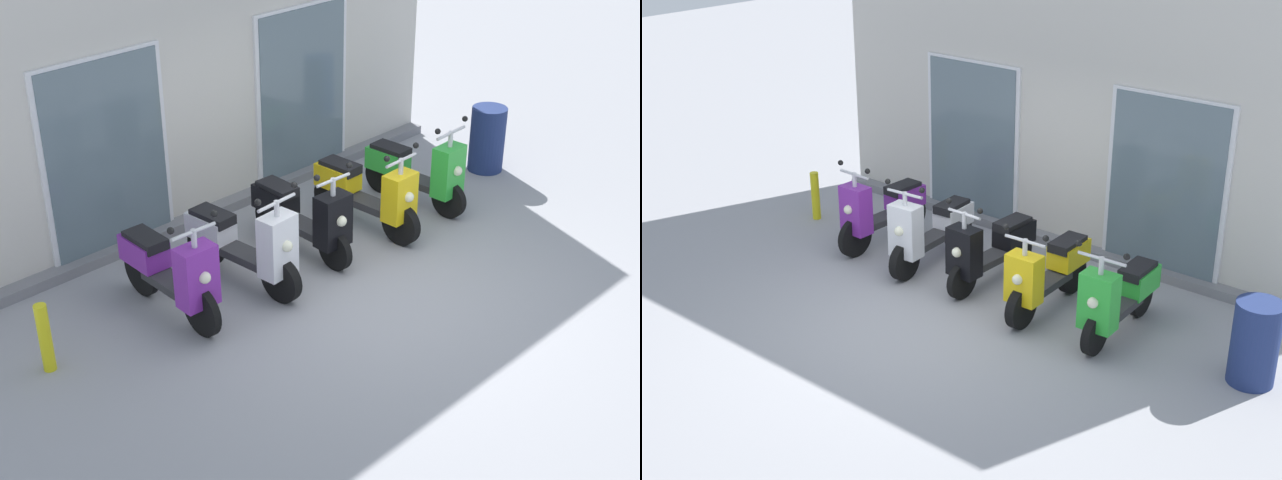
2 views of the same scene
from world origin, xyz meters
TOP-DOWN VIEW (x-y plane):
  - ground_plane at (0.00, 0.00)m, footprint 40.00×40.00m
  - storefront_facade at (-0.00, 2.87)m, footprint 7.55×0.50m
  - scooter_purple at (-1.83, 1.19)m, footprint 0.57×1.57m
  - scooter_white at (-0.92, 1.13)m, footprint 0.59×1.63m
  - scooter_black at (-0.00, 1.18)m, footprint 0.54×1.55m
  - scooter_yellow at (0.92, 1.06)m, footprint 0.58×1.58m
  - scooter_green at (1.85, 1.05)m, footprint 0.62×1.52m
  - trash_bin at (3.37, 1.08)m, footprint 0.47×0.47m
  - curb_bollard at (-3.21, 1.27)m, footprint 0.12×0.12m

SIDE VIEW (x-z plane):
  - ground_plane at x=0.00m, z-range 0.00..0.00m
  - curb_bollard at x=-3.21m, z-range 0.00..0.70m
  - trash_bin at x=3.37m, z-range 0.00..0.89m
  - scooter_yellow at x=0.92m, z-range -0.12..1.05m
  - scooter_green at x=1.85m, z-range -0.14..1.08m
  - scooter_black at x=0.00m, z-range -0.12..1.08m
  - scooter_white at x=-0.92m, z-range -0.15..1.11m
  - scooter_purple at x=-1.83m, z-range -0.12..1.14m
  - storefront_facade at x=0.00m, z-range -0.08..4.11m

